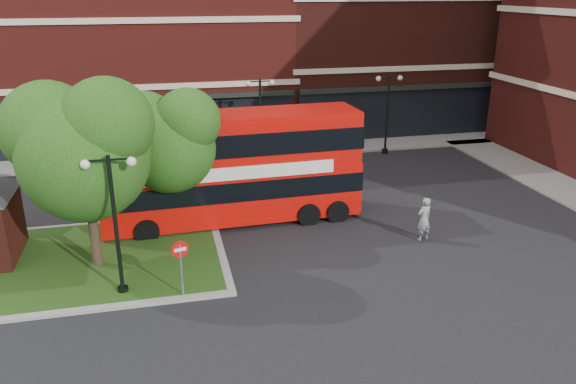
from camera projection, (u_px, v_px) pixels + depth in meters
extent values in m
plane|color=black|center=(280.00, 280.00, 20.34)|extent=(120.00, 120.00, 0.00)
cube|color=slate|center=(224.00, 154.00, 35.41)|extent=(44.00, 3.00, 0.12)
cube|color=maroon|center=(90.00, 33.00, 38.17)|extent=(26.00, 12.00, 14.00)
cube|color=#471911|center=(392.00, 15.00, 42.52)|extent=(18.00, 12.00, 16.00)
cube|color=gray|center=(59.00, 264.00, 21.36)|extent=(12.60, 7.60, 0.12)
cube|color=#19380F|center=(58.00, 264.00, 21.35)|extent=(12.00, 7.00, 0.15)
cylinder|color=#2D2116|center=(93.00, 219.00, 20.57)|extent=(0.36, 0.36, 3.92)
sphere|color=#1B4110|center=(84.00, 157.00, 19.75)|extent=(4.60, 4.60, 4.60)
sphere|color=#1B4110|center=(49.00, 129.00, 19.82)|extent=(3.45, 3.45, 3.45)
sphere|color=#1B4110|center=(107.00, 124.00, 19.09)|extent=(3.22, 3.22, 3.22)
cylinder|color=#2D2116|center=(173.00, 195.00, 23.57)|extent=(0.36, 0.36, 3.47)
sphere|color=#1B4110|center=(170.00, 147.00, 22.84)|extent=(3.80, 3.80, 3.80)
sphere|color=#1B4110|center=(144.00, 126.00, 22.88)|extent=(2.85, 2.85, 2.85)
sphere|color=#1B4110|center=(188.00, 121.00, 22.27)|extent=(2.66, 2.66, 2.66)
cylinder|color=black|center=(116.00, 228.00, 18.49)|extent=(0.14, 0.14, 5.00)
cylinder|color=black|center=(123.00, 291.00, 19.30)|extent=(0.36, 0.36, 0.30)
cube|color=black|center=(108.00, 160.00, 17.68)|extent=(1.40, 0.06, 0.06)
sphere|color=#F2EACC|center=(85.00, 164.00, 17.57)|extent=(0.32, 0.32, 0.32)
sphere|color=#F2EACC|center=(131.00, 161.00, 17.86)|extent=(0.32, 0.32, 0.32)
cylinder|color=black|center=(261.00, 121.00, 33.16)|extent=(0.14, 0.14, 5.00)
cylinder|color=black|center=(261.00, 159.00, 33.97)|extent=(0.36, 0.36, 0.30)
cube|color=black|center=(260.00, 81.00, 32.36)|extent=(1.40, 0.06, 0.06)
sphere|color=#F2EACC|center=(248.00, 84.00, 32.24)|extent=(0.32, 0.32, 0.32)
sphere|color=#F2EACC|center=(272.00, 83.00, 32.54)|extent=(0.32, 0.32, 0.32)
cylinder|color=black|center=(387.00, 115.00, 34.87)|extent=(0.14, 0.14, 5.00)
cylinder|color=black|center=(385.00, 151.00, 35.68)|extent=(0.36, 0.36, 0.30)
cube|color=black|center=(389.00, 77.00, 34.06)|extent=(1.40, 0.06, 0.06)
sphere|color=#F2EACC|center=(379.00, 79.00, 33.95)|extent=(0.32, 0.32, 0.32)
sphere|color=#F2EACC|center=(400.00, 78.00, 34.24)|extent=(0.32, 0.32, 0.32)
cube|color=red|center=(233.00, 189.00, 24.94)|extent=(11.39, 2.95, 2.16)
cube|color=red|center=(231.00, 142.00, 24.20)|extent=(11.28, 2.92, 2.16)
cube|color=black|center=(231.00, 139.00, 24.16)|extent=(11.39, 2.95, 0.98)
cube|color=silver|center=(237.00, 173.00, 23.36)|extent=(8.48, 0.32, 0.57)
imported|color=gray|center=(424.00, 219.00, 23.24)|extent=(0.78, 0.62, 1.87)
imported|color=#B6B8BE|center=(239.00, 146.00, 34.93)|extent=(4.00, 2.02, 1.31)
imported|color=silver|center=(272.00, 144.00, 35.38)|extent=(4.19, 1.59, 1.37)
cylinder|color=slate|center=(181.00, 272.00, 18.79)|extent=(0.07, 0.07, 2.02)
cylinder|color=red|center=(180.00, 249.00, 18.50)|extent=(0.58, 0.20, 0.59)
cube|color=white|center=(180.00, 249.00, 18.50)|extent=(0.41, 0.14, 0.11)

